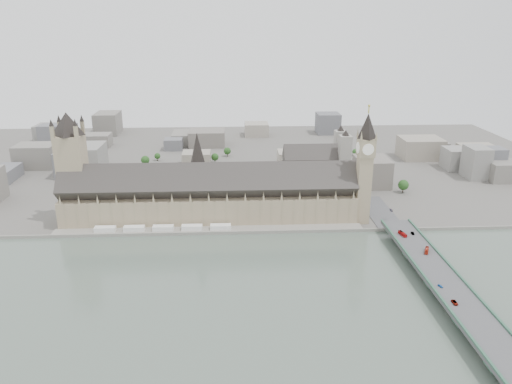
{
  "coord_description": "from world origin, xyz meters",
  "views": [
    {
      "loc": [
        21.09,
        -410.51,
        174.39
      ],
      "look_at": [
        42.9,
        31.37,
        22.52
      ],
      "focal_mm": 35.0,
      "sensor_mm": 36.0,
      "label": 1
    }
  ],
  "objects_px": {
    "westminster_abbey": "(317,169)",
    "car_grey": "(455,302)",
    "red_bus_south": "(427,250)",
    "red_bus_north": "(403,234)",
    "car_silver": "(413,233)",
    "elizabeth_tower": "(365,161)",
    "palace_of_westminster": "(210,197)",
    "victoria_tower": "(72,162)",
    "westminster_bridge": "(425,264)",
    "car_blue": "(440,286)",
    "car_approach": "(391,210)"
  },
  "relations": [
    {
      "from": "elizabeth_tower",
      "to": "car_grey",
      "type": "xyz_separation_m",
      "value": [
        18.1,
        -157.83,
        -47.02
      ]
    },
    {
      "from": "red_bus_north",
      "to": "westminster_bridge",
      "type": "bearing_deg",
      "value": -96.27
    },
    {
      "from": "car_grey",
      "to": "red_bus_south",
      "type": "bearing_deg",
      "value": 84.02
    },
    {
      "from": "car_silver",
      "to": "car_grey",
      "type": "xyz_separation_m",
      "value": [
        -10.75,
        -105.06,
        -0.0
      ]
    },
    {
      "from": "palace_of_westminster",
      "to": "car_grey",
      "type": "bearing_deg",
      "value": -47.36
    },
    {
      "from": "westminster_bridge",
      "to": "car_approach",
      "type": "distance_m",
      "value": 95.5
    },
    {
      "from": "elizabeth_tower",
      "to": "victoria_tower",
      "type": "relative_size",
      "value": 1.07
    },
    {
      "from": "red_bus_north",
      "to": "car_silver",
      "type": "relative_size",
      "value": 2.08
    },
    {
      "from": "car_blue",
      "to": "westminster_bridge",
      "type": "bearing_deg",
      "value": 60.74
    },
    {
      "from": "westminster_abbey",
      "to": "red_bus_north",
      "type": "height_order",
      "value": "westminster_abbey"
    },
    {
      "from": "westminster_abbey",
      "to": "car_blue",
      "type": "bearing_deg",
      "value": -78.78
    },
    {
      "from": "victoria_tower",
      "to": "car_blue",
      "type": "xyz_separation_m",
      "value": [
        277.44,
        -155.44,
        -44.28
      ]
    },
    {
      "from": "westminster_bridge",
      "to": "car_approach",
      "type": "height_order",
      "value": "car_approach"
    },
    {
      "from": "westminster_bridge",
      "to": "westminster_abbey",
      "type": "height_order",
      "value": "westminster_abbey"
    },
    {
      "from": "red_bus_north",
      "to": "red_bus_south",
      "type": "height_order",
      "value": "red_bus_south"
    },
    {
      "from": "westminster_abbey",
      "to": "car_grey",
      "type": "distance_m",
      "value": 249.36
    },
    {
      "from": "red_bus_south",
      "to": "car_grey",
      "type": "xyz_separation_m",
      "value": [
        -9.68,
        -71.67,
        -0.66
      ]
    },
    {
      "from": "red_bus_north",
      "to": "car_approach",
      "type": "distance_m",
      "value": 55.35
    },
    {
      "from": "palace_of_westminster",
      "to": "red_bus_north",
      "type": "distance_m",
      "value": 171.59
    },
    {
      "from": "car_silver",
      "to": "car_blue",
      "type": "bearing_deg",
      "value": -96.29
    },
    {
      "from": "westminster_abbey",
      "to": "car_silver",
      "type": "distance_m",
      "value": 151.2
    },
    {
      "from": "palace_of_westminster",
      "to": "red_bus_south",
      "type": "distance_m",
      "value": 192.83
    },
    {
      "from": "elizabeth_tower",
      "to": "car_silver",
      "type": "relative_size",
      "value": 21.52
    },
    {
      "from": "westminster_abbey",
      "to": "car_silver",
      "type": "height_order",
      "value": "westminster_abbey"
    },
    {
      "from": "palace_of_westminster",
      "to": "red_bus_south",
      "type": "height_order",
      "value": "palace_of_westminster"
    },
    {
      "from": "westminster_bridge",
      "to": "car_grey",
      "type": "height_order",
      "value": "car_grey"
    },
    {
      "from": "westminster_abbey",
      "to": "red_bus_south",
      "type": "relative_size",
      "value": 6.39
    },
    {
      "from": "car_silver",
      "to": "car_approach",
      "type": "xyz_separation_m",
      "value": [
        -1.36,
        52.53,
        -0.08
      ]
    },
    {
      "from": "red_bus_south",
      "to": "westminster_abbey",
      "type": "bearing_deg",
      "value": 131.9
    },
    {
      "from": "westminster_bridge",
      "to": "red_bus_north",
      "type": "bearing_deg",
      "value": 96.07
    },
    {
      "from": "victoria_tower",
      "to": "car_approach",
      "type": "xyz_separation_m",
      "value": [
        287.49,
        -18.24,
        -44.21
      ]
    },
    {
      "from": "car_grey",
      "to": "palace_of_westminster",
      "type": "bearing_deg",
      "value": 134.36
    },
    {
      "from": "palace_of_westminster",
      "to": "victoria_tower",
      "type": "relative_size",
      "value": 2.65
    },
    {
      "from": "palace_of_westminster",
      "to": "victoria_tower",
      "type": "distance_m",
      "value": 126.41
    },
    {
      "from": "westminster_bridge",
      "to": "westminster_abbey",
      "type": "xyz_separation_m",
      "value": [
        -51.08,
        182.5,
        19.96
      ]
    },
    {
      "from": "palace_of_westminster",
      "to": "car_approach",
      "type": "relative_size",
      "value": 51.92
    },
    {
      "from": "elizabeth_tower",
      "to": "car_approach",
      "type": "distance_m",
      "value": 54.53
    },
    {
      "from": "red_bus_south",
      "to": "car_blue",
      "type": "bearing_deg",
      "value": -77.09
    },
    {
      "from": "victoria_tower",
      "to": "westminster_abbey",
      "type": "xyz_separation_m",
      "value": [
        232.92,
        69.0,
        -30.12
      ]
    },
    {
      "from": "victoria_tower",
      "to": "red_bus_south",
      "type": "bearing_deg",
      "value": -19.9
    },
    {
      "from": "elizabeth_tower",
      "to": "red_bus_south",
      "type": "height_order",
      "value": "elizabeth_tower"
    },
    {
      "from": "car_blue",
      "to": "palace_of_westminster",
      "type": "bearing_deg",
      "value": 115.81
    },
    {
      "from": "westminster_bridge",
      "to": "red_bus_south",
      "type": "height_order",
      "value": "red_bus_south"
    },
    {
      "from": "palace_of_westminster",
      "to": "westminster_abbey",
      "type": "bearing_deg",
      "value": 34.17
    },
    {
      "from": "palace_of_westminster",
      "to": "victoria_tower",
      "type": "xyz_separation_m",
      "value": [
        -122.0,
        6.3,
        32.5
      ]
    },
    {
      "from": "palace_of_westminster",
      "to": "elizabeth_tower",
      "type": "bearing_deg",
      "value": -4.85
    },
    {
      "from": "palace_of_westminster",
      "to": "car_grey",
      "type": "xyz_separation_m",
      "value": [
        156.1,
        -169.53,
        -11.64
      ]
    },
    {
      "from": "red_bus_north",
      "to": "palace_of_westminster",
      "type": "bearing_deg",
      "value": 144.73
    },
    {
      "from": "westminster_bridge",
      "to": "palace_of_westminster",
      "type": "bearing_deg",
      "value": 146.51
    },
    {
      "from": "palace_of_westminster",
      "to": "elizabeth_tower",
      "type": "distance_m",
      "value": 142.94
    }
  ]
}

